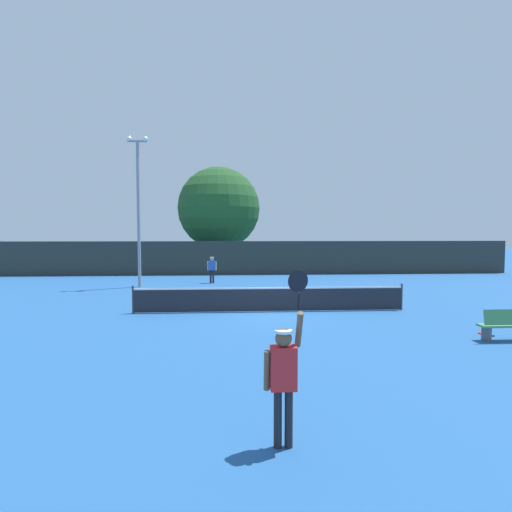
% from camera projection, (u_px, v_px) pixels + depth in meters
% --- Properties ---
extents(ground_plane, '(120.00, 120.00, 0.00)m').
position_uv_depth(ground_plane, '(270.00, 311.00, 16.02)').
color(ground_plane, '#235693').
extents(tennis_net, '(10.75, 0.08, 1.07)m').
position_uv_depth(tennis_net, '(270.00, 299.00, 15.99)').
color(tennis_net, '#232328').
rests_on(tennis_net, ground).
extents(perimeter_fence, '(38.96, 0.12, 2.48)m').
position_uv_depth(perimeter_fence, '(252.00, 258.00, 29.92)').
color(perimeter_fence, '#2D332D').
rests_on(perimeter_fence, ground).
extents(player_serving, '(0.67, 0.40, 2.59)m').
position_uv_depth(player_serving, '(284.00, 369.00, 5.86)').
color(player_serving, red).
rests_on(player_serving, ground).
extents(player_receiving, '(0.57, 0.24, 1.61)m').
position_uv_depth(player_receiving, '(212.00, 267.00, 24.92)').
color(player_receiving, blue).
rests_on(player_receiving, ground).
extents(tennis_ball, '(0.07, 0.07, 0.07)m').
position_uv_depth(tennis_ball, '(315.00, 307.00, 16.81)').
color(tennis_ball, '#CCE033').
rests_on(tennis_ball, ground).
extents(spare_racket, '(0.28, 0.52, 0.04)m').
position_uv_depth(spare_racket, '(484.00, 333.00, 12.46)').
color(spare_racket, black).
rests_on(spare_racket, ground).
extents(courtside_bench, '(1.80, 0.44, 0.95)m').
position_uv_depth(courtside_bench, '(511.00, 325.00, 11.63)').
color(courtside_bench, '#478C4C').
rests_on(courtside_bench, ground).
extents(light_pole, '(1.18, 0.28, 8.52)m').
position_uv_depth(light_pole, '(138.00, 202.00, 22.93)').
color(light_pole, gray).
rests_on(light_pole, ground).
extents(large_tree, '(6.91, 6.91, 8.61)m').
position_uv_depth(large_tree, '(219.00, 208.00, 34.09)').
color(large_tree, brown).
rests_on(large_tree, ground).
extents(parked_car_near, '(1.96, 4.23, 1.69)m').
position_uv_depth(parked_car_near, '(155.00, 258.00, 36.64)').
color(parked_car_near, navy).
rests_on(parked_car_near, ground).
extents(parked_car_mid, '(2.18, 4.32, 1.69)m').
position_uv_depth(parked_car_mid, '(350.00, 257.00, 38.03)').
color(parked_car_mid, black).
rests_on(parked_car_mid, ground).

